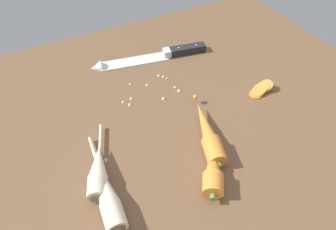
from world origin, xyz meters
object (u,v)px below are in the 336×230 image
object	(u,v)px
chefs_knife	(148,57)
carrot_slice_stack	(261,90)
whole_carrot	(208,133)
whole_carrot_second	(213,168)
parsnip_mid_left	(107,194)
parsnip_front	(98,170)

from	to	relation	value
chefs_knife	carrot_slice_stack	xyz separation A→B (cm)	(20.28, -26.85, 0.19)
whole_carrot	whole_carrot_second	distance (cm)	9.37
whole_carrot_second	parsnip_mid_left	size ratio (longest dim) A/B	0.60
chefs_knife	parsnip_front	xyz separation A→B (cm)	(-25.74, -32.52, 1.33)
parsnip_mid_left	carrot_slice_stack	bearing A→B (deg)	13.97
chefs_knife	parsnip_mid_left	xyz separation A→B (cm)	(-25.95, -38.36, 1.33)
chefs_knife	whole_carrot_second	distance (cm)	43.04
whole_carrot_second	parsnip_front	size ratio (longest dim) A/B	0.75
chefs_knife	carrot_slice_stack	world-z (taller)	same
parsnip_front	carrot_slice_stack	size ratio (longest dim) A/B	2.64
chefs_knife	whole_carrot	distance (cm)	34.33
whole_carrot_second	chefs_knife	bearing A→B (deg)	83.31
chefs_knife	parsnip_mid_left	size ratio (longest dim) A/B	1.48
carrot_slice_stack	parsnip_mid_left	bearing A→B (deg)	-166.03
whole_carrot	whole_carrot_second	world-z (taller)	same
parsnip_front	parsnip_mid_left	world-z (taller)	same
parsnip_mid_left	carrot_slice_stack	distance (cm)	47.65
whole_carrot	chefs_knife	bearing A→B (deg)	88.48
whole_carrot	carrot_slice_stack	world-z (taller)	whole_carrot
whole_carrot	carrot_slice_stack	bearing A→B (deg)	19.34
parsnip_front	parsnip_mid_left	distance (cm)	5.84
parsnip_front	parsnip_mid_left	xyz separation A→B (cm)	(-0.21, -5.84, -0.00)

